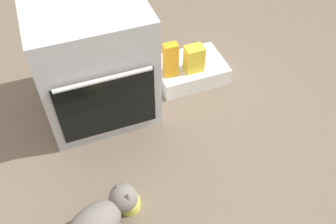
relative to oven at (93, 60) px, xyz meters
name	(u,v)px	position (x,y,z in m)	size (l,w,h in m)	color
ground	(126,144)	(0.06, -0.38, -0.37)	(8.00, 8.00, 0.00)	#6B5B4C
oven	(93,60)	(0.00, 0.00, 0.00)	(0.64, 0.65, 0.74)	#B7BABF
pantry_cabinet	(190,70)	(0.64, 0.04, -0.31)	(0.47, 0.34, 0.12)	white
food_bowl	(129,203)	(-0.04, -0.77, -0.33)	(0.12, 0.12, 0.08)	#D1D14C
cat	(99,222)	(-0.20, -0.86, -0.26)	(0.60, 0.36, 0.21)	slate
snack_bag	(194,59)	(0.64, -0.02, -0.15)	(0.12, 0.09, 0.18)	yellow
juice_carton	(171,60)	(0.48, -0.02, -0.12)	(0.09, 0.06, 0.24)	orange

